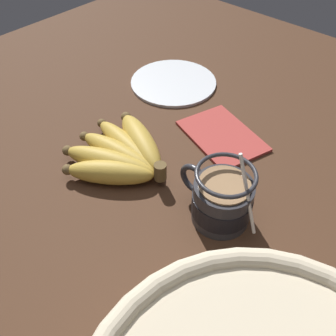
{
  "coord_description": "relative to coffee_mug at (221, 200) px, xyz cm",
  "views": [
    {
      "loc": [
        -26.63,
        28.94,
        48.31
      ],
      "look_at": [
        0.76,
        -1.32,
        7.68
      ],
      "focal_mm": 40.0,
      "sensor_mm": 36.0,
      "label": 1
    }
  ],
  "objects": [
    {
      "name": "table",
      "position": [
        9.06,
        1.85,
        -5.62
      ],
      "size": [
        139.05,
        139.05,
        3.56
      ],
      "color": "#422819",
      "rests_on": "ground"
    },
    {
      "name": "small_plate",
      "position": [
        29.43,
        -22.91,
        -3.54
      ],
      "size": [
        18.66,
        18.66,
        0.6
      ],
      "color": "silver",
      "rests_on": "table"
    },
    {
      "name": "coffee_mug",
      "position": [
        0.0,
        0.0,
        0.0
      ],
      "size": [
        13.8,
        8.71,
        13.89
      ],
      "color": "#28282D",
      "rests_on": "table"
    },
    {
      "name": "napkin",
      "position": [
        10.64,
        -15.24,
        -3.54
      ],
      "size": [
        17.99,
        15.0,
        0.6
      ],
      "color": "#A33833",
      "rests_on": "table"
    },
    {
      "name": "banana_bunch",
      "position": [
        19.25,
        1.71,
        -1.86
      ],
      "size": [
        19.23,
        19.37,
        4.42
      ],
      "color": "brown",
      "rests_on": "table"
    }
  ]
}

